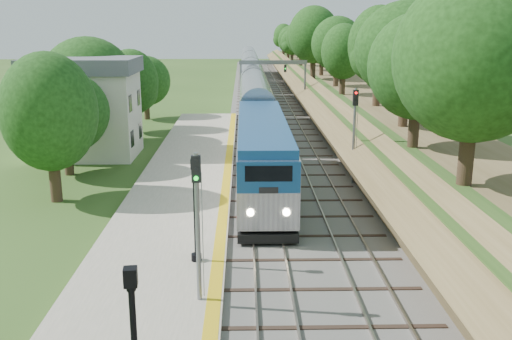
{
  "coord_description": "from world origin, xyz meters",
  "views": [
    {
      "loc": [
        -1.16,
        -16.24,
        10.7
      ],
      "look_at": [
        -0.5,
        14.24,
        2.8
      ],
      "focal_mm": 40.0,
      "sensor_mm": 36.0,
      "label": 1
    }
  ],
  "objects_px": {
    "lamppost_far": "(195,216)",
    "signal_farside": "(354,126)",
    "station_building": "(85,107)",
    "signal_platform": "(197,212)",
    "signal_gantry": "(273,72)",
    "train": "(252,87)"
  },
  "relations": [
    {
      "from": "lamppost_far",
      "to": "signal_farside",
      "type": "height_order",
      "value": "signal_farside"
    },
    {
      "from": "station_building",
      "to": "signal_gantry",
      "type": "bearing_deg",
      "value": 56.62
    },
    {
      "from": "signal_platform",
      "to": "signal_gantry",
      "type": "bearing_deg",
      "value": 84.01
    },
    {
      "from": "train",
      "to": "signal_farside",
      "type": "height_order",
      "value": "signal_farside"
    },
    {
      "from": "station_building",
      "to": "train",
      "type": "distance_m",
      "value": 33.12
    },
    {
      "from": "station_building",
      "to": "signal_farside",
      "type": "relative_size",
      "value": 1.34
    },
    {
      "from": "lamppost_far",
      "to": "train",
      "type": "bearing_deg",
      "value": 86.38
    },
    {
      "from": "signal_gantry",
      "to": "station_building",
      "type": "bearing_deg",
      "value": -123.38
    },
    {
      "from": "lamppost_far",
      "to": "signal_platform",
      "type": "bearing_deg",
      "value": -83.6
    },
    {
      "from": "train",
      "to": "signal_farside",
      "type": "distance_m",
      "value": 39.47
    },
    {
      "from": "signal_platform",
      "to": "train",
      "type": "bearing_deg",
      "value": 87.05
    },
    {
      "from": "signal_gantry",
      "to": "signal_farside",
      "type": "distance_m",
      "value": 34.17
    },
    {
      "from": "station_building",
      "to": "signal_platform",
      "type": "bearing_deg",
      "value": -67.06
    },
    {
      "from": "signal_platform",
      "to": "signal_farside",
      "type": "xyz_separation_m",
      "value": [
        9.1,
        17.24,
        0.11
      ]
    },
    {
      "from": "station_building",
      "to": "signal_gantry",
      "type": "relative_size",
      "value": 1.02
    },
    {
      "from": "lamppost_far",
      "to": "signal_farside",
      "type": "distance_m",
      "value": 16.63
    },
    {
      "from": "train",
      "to": "signal_farside",
      "type": "bearing_deg",
      "value": -80.95
    },
    {
      "from": "lamppost_far",
      "to": "signal_farside",
      "type": "xyz_separation_m",
      "value": [
        9.52,
        13.54,
        1.58
      ]
    },
    {
      "from": "signal_farside",
      "to": "train",
      "type": "bearing_deg",
      "value": 99.05
    },
    {
      "from": "signal_gantry",
      "to": "lamppost_far",
      "type": "height_order",
      "value": "signal_gantry"
    },
    {
      "from": "signal_platform",
      "to": "signal_farside",
      "type": "height_order",
      "value": "signal_farside"
    },
    {
      "from": "station_building",
      "to": "lamppost_far",
      "type": "distance_m",
      "value": 24.97
    }
  ]
}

